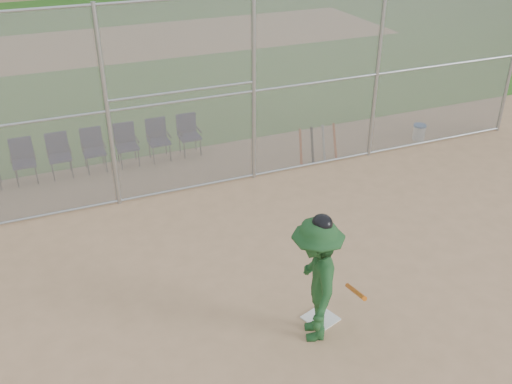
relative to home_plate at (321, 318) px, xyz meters
name	(u,v)px	position (x,y,z in m)	size (l,w,h in m)	color
ground	(322,333)	(-0.13, -0.28, -0.01)	(100.00, 100.00, 0.00)	tan
grass_strip	(107,44)	(-0.13, 17.72, 0.00)	(100.00, 100.00, 0.00)	#2E611D
dirt_patch_far	(107,44)	(-0.13, 17.72, 0.00)	(24.00, 24.00, 0.00)	tan
backstop_fence	(208,94)	(-0.13, 4.72, 2.06)	(16.09, 0.09, 4.00)	gray
home_plate	(321,318)	(0.00, 0.00, 0.00)	(0.44, 0.44, 0.02)	silver
batter_at_plate	(316,280)	(-0.26, -0.23, 0.97)	(1.13, 1.51, 2.03)	#1D4921
water_cooler	(419,132)	(5.54, 5.01, 0.20)	(0.32, 0.32, 0.41)	white
spare_bats	(318,144)	(2.59, 4.95, 0.41)	(0.96, 0.29, 0.85)	#D84C14
chair_1	(24,162)	(-3.81, 6.43, 0.47)	(0.54, 0.52, 0.96)	#0E0F33
chair_2	(60,156)	(-3.07, 6.43, 0.47)	(0.54, 0.52, 0.96)	#0E0F33
chair_3	(94,151)	(-2.32, 6.43, 0.47)	(0.54, 0.52, 0.96)	#0E0F33
chair_4	(127,146)	(-1.58, 6.43, 0.47)	(0.54, 0.52, 0.96)	#0E0F33
chair_5	(159,141)	(-0.83, 6.43, 0.47)	(0.54, 0.52, 0.96)	#0E0F33
chair_6	(190,136)	(-0.09, 6.43, 0.47)	(0.54, 0.52, 0.96)	#0E0F33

